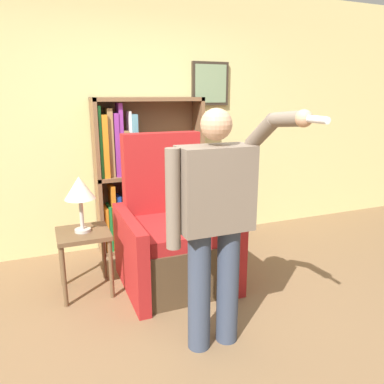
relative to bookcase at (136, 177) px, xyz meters
name	(u,v)px	position (x,y,z in m)	size (l,w,h in m)	color
ground_plane	(209,345)	(0.03, -1.87, -0.80)	(14.00, 14.00, 0.00)	brown
wall_back	(133,120)	(0.03, 0.16, 0.60)	(8.00, 0.11, 2.80)	#DBCC84
bookcase	(136,177)	(0.00, 0.00, 0.00)	(1.17, 0.28, 1.64)	brown
armchair	(173,239)	(0.12, -0.87, -0.40)	(0.93, 0.93, 1.33)	#4C3823
person_standing	(215,217)	(0.06, -1.86, 0.11)	(0.62, 0.78, 1.60)	#384256
side_table	(84,242)	(-0.66, -0.80, -0.35)	(0.43, 0.43, 0.55)	brown
table_lamp	(80,190)	(-0.66, -0.80, 0.11)	(0.25, 0.25, 0.47)	#B7B2A8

